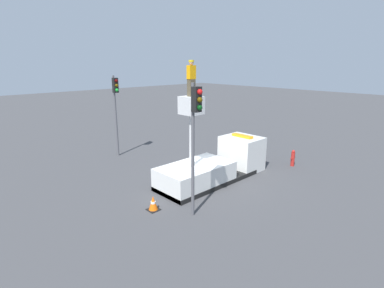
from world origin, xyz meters
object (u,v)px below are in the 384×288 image
bucket_truck (215,165)px  traffic_light_across (116,100)px  fire_hydrant (293,158)px  traffic_light_pole (195,125)px  worker (191,78)px  traffic_cone_rear (153,203)px

bucket_truck → traffic_light_across: traffic_light_across is taller
traffic_light_across → fire_hydrant: 12.57m
bucket_truck → traffic_light_pole: traffic_light_pole is taller
traffic_light_pole → traffic_light_across: size_ratio=1.02×
bucket_truck → traffic_light_pole: (-3.89, -2.32, 3.24)m
worker → fire_hydrant: (7.25, -1.97, -5.28)m
bucket_truck → traffic_cone_rear: size_ratio=10.36×
fire_hydrant → traffic_light_pole: bearing=-177.8°
worker → traffic_light_across: bearing=88.7°
traffic_light_pole → traffic_light_across: 10.36m
traffic_light_pole → fire_hydrant: bearing=2.2°
bucket_truck → traffic_light_pole: bearing=-149.1°
traffic_light_pole → fire_hydrant: 9.90m
worker → traffic_cone_rear: worker is taller
traffic_light_across → traffic_cone_rear: 9.73m
traffic_light_pole → traffic_light_across: traffic_light_pole is taller
bucket_truck → fire_hydrant: 5.70m
bucket_truck → fire_hydrant: size_ratio=6.59×
traffic_light_pole → worker: bearing=49.5°
worker → traffic_cone_rear: size_ratio=2.53×
bucket_truck → traffic_light_across: bearing=102.5°
worker → traffic_cone_rear: (-2.99, -0.62, -5.48)m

